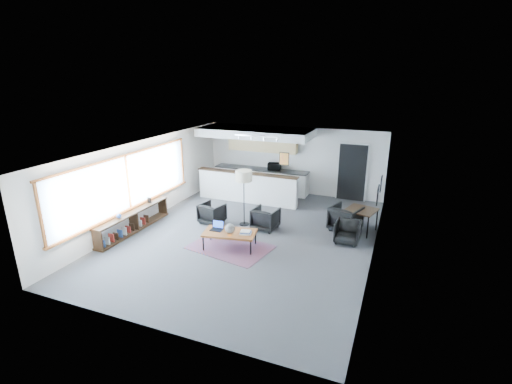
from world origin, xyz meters
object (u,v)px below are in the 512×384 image
at_px(book_stack, 246,232).
at_px(dining_table, 361,211).
at_px(coffee_table, 230,233).
at_px(laptop, 217,227).
at_px(armchair_right, 266,218).
at_px(microwave, 274,166).
at_px(floor_lamp, 244,178).
at_px(ceramic_pot, 230,228).
at_px(dining_chair_far, 345,219).
at_px(armchair_left, 212,212).
at_px(dining_chair_near, 348,232).

xyz_separation_m(book_stack, dining_table, (2.71, 2.39, 0.13)).
xyz_separation_m(coffee_table, laptop, (-0.39, 0.04, 0.10)).
height_order(armchair_right, microwave, microwave).
bearing_deg(dining_table, coffee_table, -142.25).
bearing_deg(laptop, microwave, 88.30).
bearing_deg(floor_lamp, laptop, -94.18).
distance_m(armchair_right, floor_lamp, 1.37).
bearing_deg(ceramic_pot, dining_chair_far, 41.79).
height_order(laptop, dining_chair_far, dining_chair_far).
xyz_separation_m(coffee_table, floor_lamp, (-0.28, 1.61, 1.10)).
height_order(floor_lamp, dining_table, floor_lamp).
relative_size(dining_chair_far, microwave, 1.44).
bearing_deg(dining_table, armchair_right, -161.74).
distance_m(armchair_left, dining_table, 4.58).
relative_size(book_stack, armchair_left, 0.49).
xyz_separation_m(armchair_right, microwave, (-0.95, 3.51, 0.73)).
height_order(coffee_table, microwave, microwave).
distance_m(armchair_right, microwave, 3.71).
xyz_separation_m(ceramic_pot, armchair_right, (0.42, 1.61, -0.22)).
bearing_deg(ceramic_pot, laptop, 167.16).
xyz_separation_m(coffee_table, ceramic_pot, (0.04, -0.06, 0.17)).
height_order(floor_lamp, dining_chair_far, floor_lamp).
relative_size(ceramic_pot, dining_chair_far, 0.37).
height_order(book_stack, microwave, microwave).
distance_m(laptop, book_stack, 0.84).
bearing_deg(ceramic_pot, microwave, 95.87).
height_order(armchair_right, dining_chair_far, armchair_right).
bearing_deg(armchair_right, floor_lamp, 0.69).
bearing_deg(microwave, armchair_left, -111.33).
xyz_separation_m(laptop, armchair_right, (0.85, 1.51, -0.16)).
bearing_deg(dining_table, microwave, 144.27).
bearing_deg(book_stack, ceramic_pot, -164.49).
height_order(book_stack, armchair_left, armchair_left).
xyz_separation_m(dining_table, dining_chair_far, (-0.43, -0.10, -0.28)).
bearing_deg(coffee_table, laptop, 163.39).
bearing_deg(ceramic_pot, armchair_right, 75.41).
bearing_deg(coffee_table, dining_chair_far, 29.97).
distance_m(ceramic_pot, armchair_right, 1.68).
bearing_deg(floor_lamp, ceramic_pot, -79.29).
relative_size(coffee_table, book_stack, 4.44).
relative_size(floor_lamp, dining_chair_near, 3.00).
height_order(ceramic_pot, armchair_right, armchair_right).
bearing_deg(armchair_right, dining_chair_far, -155.37).
height_order(book_stack, dining_table, dining_table).
distance_m(armchair_left, dining_chair_near, 4.22).
relative_size(armchair_right, microwave, 1.49).
relative_size(coffee_table, laptop, 4.45).
height_order(ceramic_pot, microwave, microwave).
distance_m(coffee_table, dining_chair_near, 3.30).
xyz_separation_m(dining_chair_near, dining_chair_far, (-0.19, 0.82, 0.06)).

